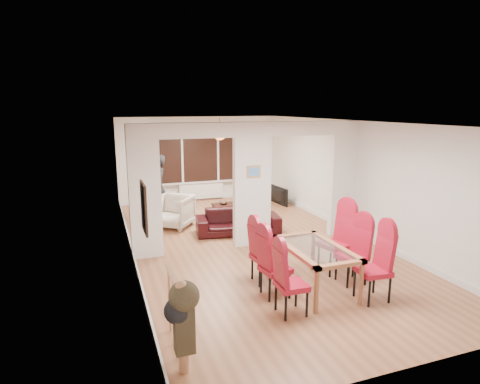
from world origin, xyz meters
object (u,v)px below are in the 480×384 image
dining_chair_ra (373,265)px  bottle (237,198)px  dining_chair_la (292,280)px  dining_chair_rb (352,252)px  dining_chair_lb (276,264)px  person (159,188)px  bowl (223,203)px  armchair (173,212)px  coffee_table (231,208)px  dining_chair_lc (265,253)px  dining_table (314,268)px  sofa (238,221)px  television (276,196)px  dining_chair_rc (335,240)px

dining_chair_ra → bottle: dining_chair_ra is taller
dining_chair_la → dining_chair_rb: 1.54m
dining_chair_lb → person: person is taller
person → bowl: size_ratio=7.85×
armchair → coffee_table: bearing=64.0°
dining_chair_lc → armchair: bearing=97.4°
dining_chair_lc → bottle: (1.12, 4.63, -0.14)m
dining_table → sofa: 3.21m
sofa → coffee_table: sofa is taller
armchair → bottle: bearing=63.0°
television → coffee_table: size_ratio=0.92×
sofa → television: 3.01m
dining_chair_ra → bottle: 5.78m
dining_chair_ra → person: bearing=118.8°
dining_chair_lb → bowl: (0.73, 5.08, -0.26)m
person → coffee_table: person is taller
dining_chair_lc → television: 5.52m
dining_chair_la → bowl: size_ratio=4.70×
dining_chair_lb → dining_chair_rb: bearing=-8.2°
dining_chair_la → dining_chair_rc: size_ratio=0.87×
dining_chair_rc → coffee_table: 4.62m
dining_table → dining_chair_lc: dining_chair_lc is taller
dining_chair_rc → television: size_ratio=1.26×
coffee_table → bowl: 0.26m
dining_table → bowl: (0.03, 5.08, -0.10)m
bottle → armchair: bearing=-153.8°
dining_chair_la → dining_chair_ra: (1.35, -0.04, 0.05)m
armchair → bottle: armchair is taller
television → bowl: size_ratio=4.27×
person → dining_chair_la: bearing=17.3°
dining_chair_lb → dining_chair_lc: dining_chair_lb is taller
dining_chair_lc → sofa: 2.73m
dining_chair_la → coffee_table: dining_chair_la is taller
dining_chair_lb → dining_chair_rc: (1.38, 0.51, 0.07)m
dining_chair_rb → sofa: size_ratio=0.55×
person → bottle: bearing=103.0°
dining_chair_lb → sofa: (0.51, 3.20, -0.24)m
dining_chair_lb → television: dining_chair_lb is taller
dining_chair_ra → person: size_ratio=0.65×
dining_chair_rc → bottle: size_ratio=4.12×
dining_chair_rc → coffee_table: (-0.43, 4.57, -0.47)m
dining_chair_lb → person: bearing=93.4°
television → bottle: (-1.35, -0.29, 0.11)m
person → television: size_ratio=1.84×
dining_table → dining_chair_lb: bearing=-179.6°
dining_chair_la → dining_chair_rb: dining_chair_rb is taller
dining_chair_rc → sofa: size_ratio=0.61×
bowl → sofa: bearing=-96.7°
dining_chair_lb → person: size_ratio=0.61×
dining_chair_rb → coffee_table: (-0.45, 5.06, -0.41)m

